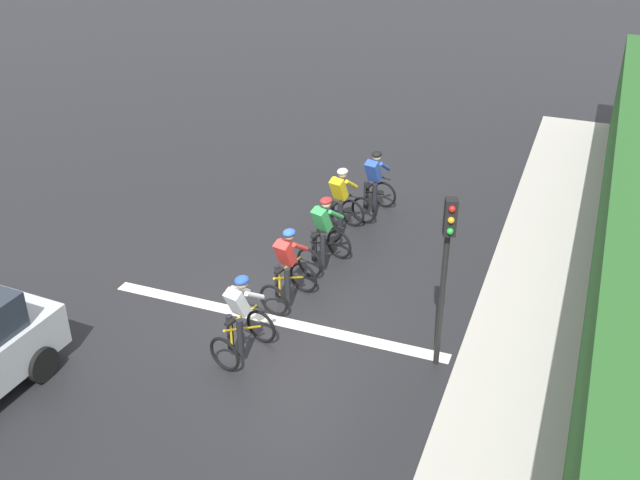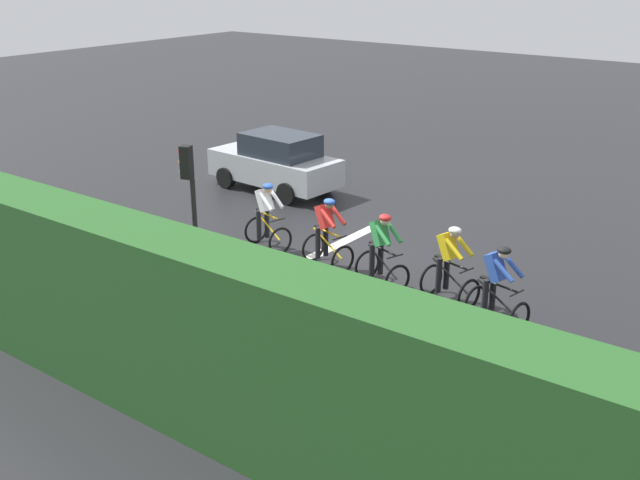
% 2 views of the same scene
% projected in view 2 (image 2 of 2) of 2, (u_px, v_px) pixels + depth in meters
% --- Properties ---
extents(ground_plane, '(80.00, 80.00, 0.00)m').
position_uv_depth(ground_plane, '(316.00, 263.00, 17.90)').
color(ground_plane, black).
extents(sidewalk_kerb, '(2.80, 22.27, 0.12)m').
position_uv_depth(sidewalk_kerb, '(230.00, 377.00, 12.99)').
color(sidewalk_kerb, '#ADA89E').
rests_on(sidewalk_kerb, ground).
extents(stone_wall_low, '(0.44, 22.27, 0.54)m').
position_uv_depth(stone_wall_low, '(190.00, 388.00, 12.24)').
color(stone_wall_low, tan).
rests_on(stone_wall_low, ground).
extents(hedge_wall, '(1.10, 22.27, 2.95)m').
position_uv_depth(hedge_wall, '(171.00, 328.00, 11.59)').
color(hedge_wall, '#265623').
rests_on(hedge_wall, ground).
extents(road_marking_stop_line, '(7.00, 0.30, 0.01)m').
position_uv_depth(road_marking_stop_line, '(306.00, 260.00, 18.06)').
color(road_marking_stop_line, silver).
rests_on(road_marking_stop_line, ground).
extents(cyclist_lead, '(0.89, 1.20, 1.66)m').
position_uv_depth(cyclist_lead, '(497.00, 288.00, 14.62)').
color(cyclist_lead, black).
rests_on(cyclist_lead, ground).
extents(cyclist_second, '(0.91, 1.21, 1.66)m').
position_uv_depth(cyclist_second, '(449.00, 266.00, 15.64)').
color(cyclist_second, black).
rests_on(cyclist_second, ground).
extents(cyclist_mid, '(0.99, 1.24, 1.66)m').
position_uv_depth(cyclist_mid, '(381.00, 252.00, 16.38)').
color(cyclist_mid, black).
rests_on(cyclist_mid, ground).
extents(cyclist_fourth, '(0.90, 1.20, 1.66)m').
position_uv_depth(cyclist_fourth, '(327.00, 234.00, 17.40)').
color(cyclist_fourth, black).
rests_on(cyclist_fourth, ground).
extents(cyclist_trailing, '(0.93, 1.21, 1.66)m').
position_uv_depth(cyclist_trailing, '(267.00, 217.00, 18.53)').
color(cyclist_trailing, black).
rests_on(cyclist_trailing, ground).
extents(car_silver, '(2.09, 4.20, 1.76)m').
position_uv_depth(car_silver, '(276.00, 162.00, 23.09)').
color(car_silver, '#B7BCC1').
rests_on(car_silver, ground).
extents(traffic_light_near_crossing, '(0.25, 0.30, 3.34)m').
position_uv_depth(traffic_light_near_crossing, '(191.00, 202.00, 14.95)').
color(traffic_light_near_crossing, black).
rests_on(traffic_light_near_crossing, ground).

